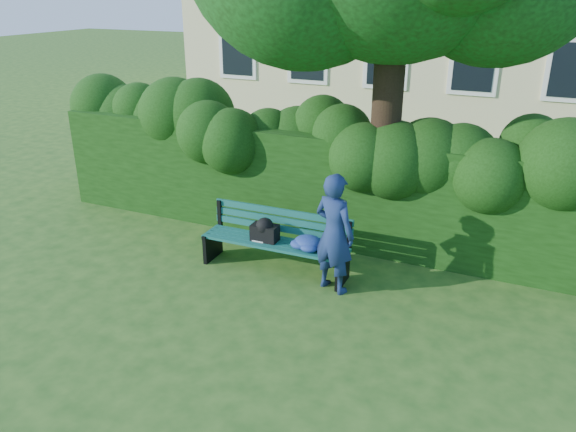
% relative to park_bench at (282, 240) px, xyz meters
% --- Properties ---
extents(ground, '(80.00, 80.00, 0.00)m').
position_rel_park_bench_xyz_m(ground, '(0.15, -0.72, -0.50)').
color(ground, '#244F19').
rests_on(ground, ground).
extents(hedge, '(10.00, 1.00, 1.80)m').
position_rel_park_bench_xyz_m(hedge, '(0.15, 1.48, 0.40)').
color(hedge, black).
rests_on(hedge, ground).
extents(park_bench, '(2.23, 0.60, 0.89)m').
position_rel_park_bench_xyz_m(park_bench, '(0.00, 0.00, 0.00)').
color(park_bench, '#0F4D4A').
rests_on(park_bench, ground).
extents(man_reading, '(0.72, 0.58, 1.70)m').
position_rel_park_bench_xyz_m(man_reading, '(0.88, -0.21, 0.35)').
color(man_reading, navy).
rests_on(man_reading, ground).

